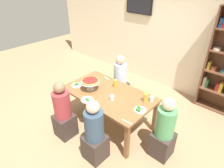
% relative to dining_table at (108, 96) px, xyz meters
% --- Properties ---
extents(ground_plane, '(12.00, 12.00, 0.00)m').
position_rel_dining_table_xyz_m(ground_plane, '(0.00, 0.00, -0.66)').
color(ground_plane, '#9E7A56').
extents(rear_partition, '(8.00, 0.12, 2.80)m').
position_rel_dining_table_xyz_m(rear_partition, '(0.00, 2.20, 0.74)').
color(rear_partition, beige).
rests_on(rear_partition, ground_plane).
extents(dining_table, '(1.72, 0.98, 0.74)m').
position_rel_dining_table_xyz_m(dining_table, '(0.00, 0.00, 0.00)').
color(dining_table, brown).
rests_on(dining_table, ground_plane).
extents(television, '(0.76, 0.05, 0.46)m').
position_rel_dining_table_xyz_m(television, '(-0.89, 2.11, 1.35)').
color(television, black).
extents(diner_head_east, '(0.34, 0.34, 1.15)m').
position_rel_dining_table_xyz_m(diner_head_east, '(1.19, 0.03, -0.17)').
color(diner_head_east, '#382D28').
rests_on(diner_head_east, ground_plane).
extents(diner_far_left, '(0.34, 0.34, 1.15)m').
position_rel_dining_table_xyz_m(diner_far_left, '(-0.39, 0.80, -0.17)').
color(diner_far_left, '#382D28').
rests_on(diner_far_left, ground_plane).
extents(diner_near_right, '(0.34, 0.34, 1.15)m').
position_rel_dining_table_xyz_m(diner_near_right, '(0.41, -0.76, -0.17)').
color(diner_near_right, '#382D28').
rests_on(diner_near_right, ground_plane).
extents(diner_near_left, '(0.34, 0.34, 1.15)m').
position_rel_dining_table_xyz_m(diner_near_left, '(-0.39, -0.78, -0.17)').
color(diner_near_left, '#382D28').
rests_on(diner_near_left, ground_plane).
extents(deep_dish_pizza_stand, '(0.36, 0.36, 0.21)m').
position_rel_dining_table_xyz_m(deep_dish_pizza_stand, '(-0.33, -0.15, 0.26)').
color(deep_dish_pizza_stand, silver).
rests_on(deep_dish_pizza_stand, dining_table).
extents(salad_plate_near_diner, '(0.21, 0.21, 0.07)m').
position_rel_dining_table_xyz_m(salad_plate_near_diner, '(-0.66, -0.23, 0.11)').
color(salad_plate_near_diner, white).
rests_on(salad_plate_near_diner, dining_table).
extents(salad_plate_far_diner, '(0.20, 0.20, 0.07)m').
position_rel_dining_table_xyz_m(salad_plate_far_diner, '(0.74, -0.05, 0.10)').
color(salad_plate_far_diner, white).
rests_on(salad_plate_far_diner, dining_table).
extents(salad_plate_spare, '(0.22, 0.22, 0.07)m').
position_rel_dining_table_xyz_m(salad_plate_spare, '(-0.11, -0.43, 0.10)').
color(salad_plate_spare, white).
rests_on(salad_plate_spare, dining_table).
extents(beer_glass_amber_tall, '(0.07, 0.07, 0.15)m').
position_rel_dining_table_xyz_m(beer_glass_amber_tall, '(-0.05, 0.25, 0.16)').
color(beer_glass_amber_tall, gold).
rests_on(beer_glass_amber_tall, dining_table).
extents(beer_glass_amber_short, '(0.07, 0.07, 0.17)m').
position_rel_dining_table_xyz_m(beer_glass_amber_short, '(0.67, 0.22, 0.17)').
color(beer_glass_amber_short, gold).
rests_on(beer_glass_amber_short, dining_table).
extents(water_glass_clear_near, '(0.07, 0.07, 0.09)m').
position_rel_dining_table_xyz_m(water_glass_clear_near, '(0.75, 0.31, 0.13)').
color(water_glass_clear_near, white).
rests_on(water_glass_clear_near, dining_table).
extents(water_glass_clear_far, '(0.07, 0.07, 0.09)m').
position_rel_dining_table_xyz_m(water_glass_clear_far, '(0.20, -0.12, 0.13)').
color(water_glass_clear_far, white).
rests_on(water_glass_clear_far, dining_table).
extents(cutlery_fork_near, '(0.18, 0.03, 0.00)m').
position_rel_dining_table_xyz_m(cutlery_fork_near, '(0.76, -0.40, 0.09)').
color(cutlery_fork_near, silver).
rests_on(cutlery_fork_near, dining_table).
extents(cutlery_knife_near, '(0.18, 0.05, 0.00)m').
position_rel_dining_table_xyz_m(cutlery_knife_near, '(-0.42, 0.39, 0.09)').
color(cutlery_knife_near, silver).
rests_on(cutlery_knife_near, dining_table).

